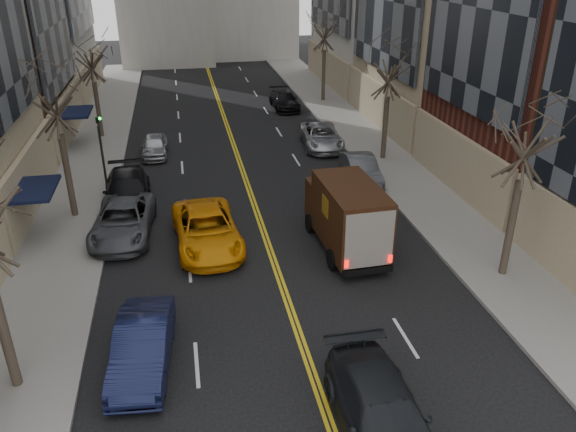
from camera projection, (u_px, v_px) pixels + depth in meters
name	position (u px, v px, depth m)	size (l,w,h in m)	color
sidewalk_left	(89.00, 167.00, 33.59)	(4.00, 66.00, 0.15)	slate
sidewalk_right	(375.00, 148.00, 36.72)	(4.00, 66.00, 0.15)	slate
tree_lf_mid	(51.00, 82.00, 24.61)	(3.20, 3.20, 8.91)	#382D23
tree_lf_far	(89.00, 49.00, 36.37)	(3.20, 3.20, 8.12)	#382D23
tree_rt_near	(532.00, 119.00, 19.77)	(3.20, 3.20, 8.71)	#382D23
tree_rt_mid	(390.00, 58.00, 32.29)	(3.20, 3.20, 8.32)	#382D23
tree_rt_far	(325.00, 19.00, 45.32)	(3.20, 3.20, 9.11)	#382D23
traffic_signal	(101.00, 148.00, 28.26)	(0.29, 0.26, 4.70)	black
ups_truck	(346.00, 216.00, 23.95)	(2.55, 5.84, 3.15)	black
observer_sedan	(382.00, 417.00, 14.72)	(2.22, 5.45, 1.58)	black
taxi	(207.00, 229.00, 24.49)	(2.68, 5.81, 1.61)	orange
pedestrian	(314.00, 211.00, 26.26)	(0.57, 0.37, 1.56)	black
parked_lf_b	(143.00, 346.00, 17.37)	(1.62, 4.64, 1.53)	#111535
parked_lf_c	(123.00, 221.00, 25.39)	(2.52, 5.47, 1.52)	#4A4C52
parked_lf_d	(127.00, 192.00, 28.28)	(2.28, 5.62, 1.63)	black
parked_lf_e	(155.00, 146.00, 35.34)	(1.54, 3.82, 1.30)	#ABAFB3
parked_rt_a	(361.00, 169.00, 31.30)	(1.57, 4.52, 1.49)	#44474B
parked_rt_b	(321.00, 136.00, 36.90)	(2.41, 5.23, 1.45)	#ACAEB4
parked_rt_c	(284.00, 100.00, 45.78)	(1.94, 4.78, 1.39)	black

